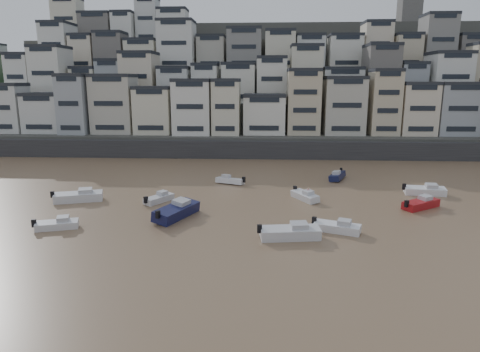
# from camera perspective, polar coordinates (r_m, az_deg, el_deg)

# --- Properties ---
(harbor_wall) EXTENTS (140.00, 3.00, 3.50)m
(harbor_wall) POSITION_cam_1_polar(r_m,az_deg,el_deg) (85.51, 2.25, 3.57)
(harbor_wall) COLOR #38383A
(harbor_wall) RESTS_ON ground
(hillside) EXTENTS (141.04, 66.00, 50.00)m
(hillside) POSITION_cam_1_polar(r_m,az_deg,el_deg) (124.38, 4.82, 11.52)
(hillside) COLOR #4C4C47
(hillside) RESTS_ON ground
(boat_a) EXTENTS (6.57, 2.91, 1.73)m
(boat_a) POSITION_cam_1_polar(r_m,az_deg,el_deg) (42.00, 6.71, -7.22)
(boat_a) COLOR silver
(boat_a) RESTS_ON ground
(boat_b) EXTENTS (5.31, 3.36, 1.38)m
(boat_b) POSITION_cam_1_polar(r_m,az_deg,el_deg) (44.71, 12.84, -6.46)
(boat_b) COLOR white
(boat_b) RESTS_ON ground
(boat_c) EXTENTS (5.00, 7.57, 1.97)m
(boat_c) POSITION_cam_1_polar(r_m,az_deg,el_deg) (48.58, -8.46, -4.38)
(boat_c) COLOR #151841
(boat_c) RESTS_ON ground
(boat_d) EXTENTS (5.72, 4.75, 1.55)m
(boat_d) POSITION_cam_1_polar(r_m,az_deg,el_deg) (56.02, 22.99, -3.21)
(boat_d) COLOR #A21418
(boat_d) RESTS_ON ground
(boat_e) EXTENTS (3.87, 5.26, 1.39)m
(boat_e) POSITION_cam_1_polar(r_m,az_deg,el_deg) (55.80, 8.66, -2.49)
(boat_e) COLOR silver
(boat_e) RESTS_ON ground
(boat_f) EXTENTS (3.75, 4.82, 1.28)m
(boat_f) POSITION_cam_1_polar(r_m,az_deg,el_deg) (55.19, -10.76, -2.79)
(boat_f) COLOR silver
(boat_f) RESTS_ON ground
(boat_g) EXTENTS (5.92, 2.49, 1.57)m
(boat_g) POSITION_cam_1_polar(r_m,az_deg,el_deg) (62.77, 23.44, -1.63)
(boat_g) COLOR white
(boat_g) RESTS_ON ground
(boat_h) EXTENTS (4.95, 3.14, 1.28)m
(boat_h) POSITION_cam_1_polar(r_m,az_deg,el_deg) (64.00, -1.33, -0.46)
(boat_h) COLOR silver
(boat_h) RESTS_ON ground
(boat_i) EXTENTS (3.67, 5.64, 1.47)m
(boat_i) POSITION_cam_1_polar(r_m,az_deg,el_deg) (68.44, 12.86, 0.15)
(boat_i) COLOR #14183E
(boat_i) RESTS_ON ground
(boat_j) EXTENTS (4.82, 2.82, 1.25)m
(boat_j) POSITION_cam_1_polar(r_m,az_deg,el_deg) (48.33, -23.23, -5.82)
(boat_j) COLOR silver
(boat_j) RESTS_ON ground
(boat_k) EXTENTS (6.78, 3.98, 1.76)m
(boat_k) POSITION_cam_1_polar(r_m,az_deg,el_deg) (58.19, -20.75, -2.36)
(boat_k) COLOR silver
(boat_k) RESTS_ON ground
(person_pink) EXTENTS (0.44, 0.44, 1.74)m
(person_pink) POSITION_cam_1_polar(r_m,az_deg,el_deg) (55.44, 9.07, -2.41)
(person_pink) COLOR #BA8391
(person_pink) RESTS_ON ground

